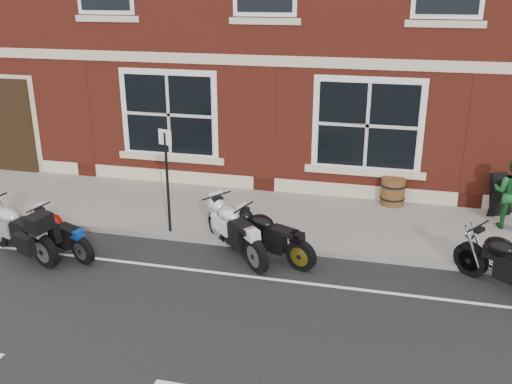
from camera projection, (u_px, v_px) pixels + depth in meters
ground at (262, 284)px, 10.35m from camera, size 80.00×80.00×0.00m
sidewalk at (292, 218)px, 13.06m from camera, size 30.00×3.00×0.12m
kerb at (278, 247)px, 11.62m from camera, size 30.00×0.16×0.12m
moto_touring_silver at (19, 227)px, 11.24m from camera, size 2.15×1.02×1.50m
moto_sport_red at (61, 231)px, 11.33m from camera, size 1.78×0.86×0.85m
moto_sport_black at (270, 234)px, 11.11m from camera, size 1.92×0.97×0.92m
moto_sport_silver at (237, 228)px, 11.26m from camera, size 1.67×1.71×1.01m
moto_naked_black at (509, 262)px, 9.92m from camera, size 1.75×1.52×0.98m
pedestrian_right at (512, 193)px, 12.17m from camera, size 0.96×0.87×1.60m
a_board_sign at (502, 195)px, 12.94m from camera, size 0.67×0.57×0.95m
barrel_planter at (393, 191)px, 13.62m from camera, size 0.59×0.59×0.66m
parking_sign at (167, 174)px, 11.80m from camera, size 0.31×0.11×2.23m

